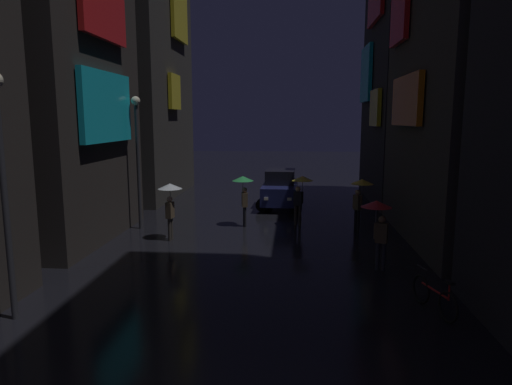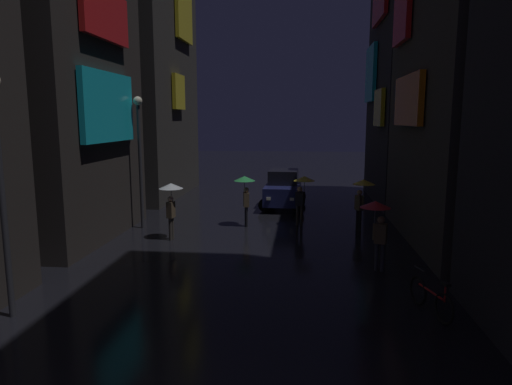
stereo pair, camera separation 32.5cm
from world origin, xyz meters
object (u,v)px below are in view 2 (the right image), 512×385
pedestrian_midstreet_centre_green (245,187)px  pedestrian_foreground_left_red (377,216)px  pedestrian_foreground_right_yellow (303,187)px  streetlamp_left_far (140,147)px  pedestrian_far_right_clear (171,195)px  pedestrian_midstreet_left_yellow (362,190)px  car_distant (283,189)px  bicycle_parked_at_storefront (431,298)px

pedestrian_midstreet_centre_green → pedestrian_foreground_left_red: size_ratio=1.00×
pedestrian_foreground_right_yellow → streetlamp_left_far: (-6.62, -1.13, 1.71)m
pedestrian_foreground_right_yellow → pedestrian_far_right_clear: bearing=-150.9°
pedestrian_midstreet_left_yellow → pedestrian_far_right_clear: bearing=-165.0°
car_distant → pedestrian_foreground_right_yellow: bearing=-76.4°
pedestrian_foreground_left_red → pedestrian_foreground_right_yellow: (-2.18, 5.68, 0.00)m
pedestrian_midstreet_centre_green → car_distant: (1.43, 4.39, -0.74)m
pedestrian_midstreet_centre_green → streetlamp_left_far: 4.61m
pedestrian_far_right_clear → car_distant: (3.91, 6.81, -0.74)m
bicycle_parked_at_storefront → car_distant: 13.38m
pedestrian_midstreet_left_yellow → pedestrian_foreground_left_red: size_ratio=1.00×
pedestrian_midstreet_left_yellow → car_distant: size_ratio=0.51×
car_distant → streetlamp_left_far: (-5.63, -5.22, 2.45)m
pedestrian_foreground_left_red → pedestrian_midstreet_left_yellow: bearing=87.8°
bicycle_parked_at_storefront → pedestrian_foreground_right_yellow: bearing=109.0°
pedestrian_far_right_clear → bicycle_parked_at_storefront: (7.89, -5.95, -1.28)m
pedestrian_foreground_left_red → car_distant: (-3.17, 9.77, -0.74)m
pedestrian_foreground_left_red → streetlamp_left_far: (-8.79, 4.55, 1.71)m
car_distant → pedestrian_midstreet_centre_green: bearing=-108.0°
pedestrian_midstreet_left_yellow → pedestrian_foreground_right_yellow: 2.49m
pedestrian_midstreet_centre_green → bicycle_parked_at_storefront: bearing=-57.2°
pedestrian_foreground_right_yellow → pedestrian_foreground_left_red: bearing=-69.0°
pedestrian_foreground_left_red → bicycle_parked_at_storefront: 3.36m
pedestrian_midstreet_centre_green → pedestrian_far_right_clear: same height
pedestrian_far_right_clear → streetlamp_left_far: (-1.72, 1.59, 1.71)m
pedestrian_midstreet_centre_green → bicycle_parked_at_storefront: pedestrian_midstreet_centre_green is taller
pedestrian_far_right_clear → bicycle_parked_at_storefront: pedestrian_far_right_clear is taller
pedestrian_midstreet_centre_green → pedestrian_foreground_right_yellow: (2.42, 0.31, 0.00)m
pedestrian_far_right_clear → bicycle_parked_at_storefront: size_ratio=1.20×
pedestrian_foreground_left_red → car_distant: size_ratio=0.51×
pedestrian_midstreet_left_yellow → streetlamp_left_far: bearing=-177.7°
pedestrian_far_right_clear → bicycle_parked_at_storefront: bearing=-37.1°
pedestrian_midstreet_centre_green → streetlamp_left_far: streetlamp_left_far is taller
pedestrian_far_right_clear → pedestrian_midstreet_left_yellow: bearing=15.0°
pedestrian_midstreet_centre_green → car_distant: 4.68m
pedestrian_far_right_clear → pedestrian_foreground_right_yellow: bearing=29.1°
pedestrian_midstreet_left_yellow → pedestrian_foreground_left_red: (-0.19, -4.91, 0.00)m
pedestrian_midstreet_left_yellow → car_distant: pedestrian_midstreet_left_yellow is taller
pedestrian_far_right_clear → streetlamp_left_far: size_ratio=0.39×
pedestrian_midstreet_left_yellow → pedestrian_foreground_left_red: same height
bicycle_parked_at_storefront → streetlamp_left_far: streetlamp_left_far is taller
pedestrian_midstreet_left_yellow → pedestrian_midstreet_centre_green: size_ratio=1.00×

